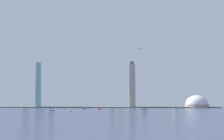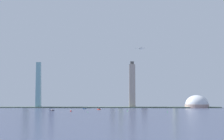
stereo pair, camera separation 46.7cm
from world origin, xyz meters
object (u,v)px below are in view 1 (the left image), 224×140
object	(u,v)px
channel_buoy_2	(88,112)
channel_buoy_0	(128,111)
skyscraper_0	(132,85)
airplane	(140,48)
skyscraper_1	(144,99)
channel_buoy_1	(167,112)
observation_tower	(175,56)
skyscraper_8	(26,81)
stadium_dome	(197,105)
skyscraper_6	(113,91)
boat_4	(52,110)
skyscraper_4	(52,91)
skyscraper_7	(132,88)
boat_3	(71,111)
boat_2	(99,109)
boat_1	(85,109)
skyscraper_2	(121,89)
skyscraper_5	(39,85)
skyscraper_3	(41,96)

from	to	relation	value
channel_buoy_2	channel_buoy_0	bearing A→B (deg)	32.75
skyscraper_0	airplane	xyz separation A→B (m)	(25.10, -20.45, 116.43)
skyscraper_0	skyscraper_1	xyz separation A→B (m)	(43.43, 60.74, -44.13)
channel_buoy_1	skyscraper_0	bearing A→B (deg)	102.98
observation_tower	skyscraper_8	bearing A→B (deg)	172.61
skyscraper_1	airplane	world-z (taller)	airplane
stadium_dome	skyscraper_6	size ratio (longest dim) A/B	0.71
boat_4	skyscraper_4	bearing A→B (deg)	-119.55
skyscraper_7	boat_4	distance (m)	353.76
observation_tower	boat_3	bearing A→B (deg)	-136.51
observation_tower	boat_3	distance (m)	444.65
skyscraper_6	boat_2	xyz separation A→B (m)	(-32.95, -250.98, -51.63)
stadium_dome	boat_3	bearing A→B (deg)	-144.30
stadium_dome	boat_1	world-z (taller)	stadium_dome
boat_4	skyscraper_1	bearing A→B (deg)	-173.70
skyscraper_1	skyscraper_2	xyz separation A→B (m)	(-79.34, -8.36, 33.80)
skyscraper_5	skyscraper_7	bearing A→B (deg)	10.57
stadium_dome	channel_buoy_2	bearing A→B (deg)	-136.69
boat_4	channel_buoy_2	world-z (taller)	boat_4
boat_1	boat_2	xyz separation A→B (m)	(43.35, -50.66, 0.54)
skyscraper_3	channel_buoy_2	distance (m)	435.90
skyscraper_1	skyscraper_5	distance (m)	351.97
skyscraper_4	skyscraper_2	bearing A→B (deg)	6.54
skyscraper_1	channel_buoy_1	world-z (taller)	skyscraper_1
skyscraper_8	channel_buoy_1	world-z (taller)	skyscraper_8
skyscraper_1	boat_2	bearing A→B (deg)	-122.93
boat_1	stadium_dome	bearing A→B (deg)	126.79
skyscraper_6	airplane	xyz separation A→B (m)	(88.90, -115.70, 133.99)
boat_3	boat_1	bearing A→B (deg)	-24.52
boat_4	boat_3	bearing A→B (deg)	104.10
skyscraper_2	boat_2	distance (m)	224.66
skyscraper_1	skyscraper_3	xyz separation A→B (m)	(-357.35, 27.21, 10.85)
channel_buoy_0	channel_buoy_2	size ratio (longest dim) A/B	1.29
boat_3	boat_4	bearing A→B (deg)	37.79
channel_buoy_2	skyscraper_5	bearing A→B (deg)	122.47
skyscraper_0	channel_buoy_1	bearing A→B (deg)	-77.02
channel_buoy_0	boat_4	bearing A→B (deg)	175.10
skyscraper_5	skyscraper_8	xyz separation A→B (m)	(-69.10, 94.83, 18.81)
boat_3	channel_buoy_2	distance (m)	59.31
channel_buoy_1	airplane	size ratio (longest dim) A/B	0.08
boat_2	channel_buoy_0	world-z (taller)	boat_2
boat_1	airplane	world-z (taller)	airplane
skyscraper_8	boat_1	distance (m)	315.73
skyscraper_5	boat_3	size ratio (longest dim) A/B	22.55
channel_buoy_0	channel_buoy_2	xyz separation A→B (m)	(-90.70, -58.34, -0.26)
skyscraper_5	channel_buoy_1	world-z (taller)	skyscraper_5
skyscraper_0	channel_buoy_1	distance (m)	304.63
boat_1	channel_buoy_1	xyz separation A→B (m)	(206.71, -183.94, 0.20)
skyscraper_0	skyscraper_2	size ratio (longest dim) A/B	1.22
skyscraper_0	channel_buoy_0	world-z (taller)	skyscraper_0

